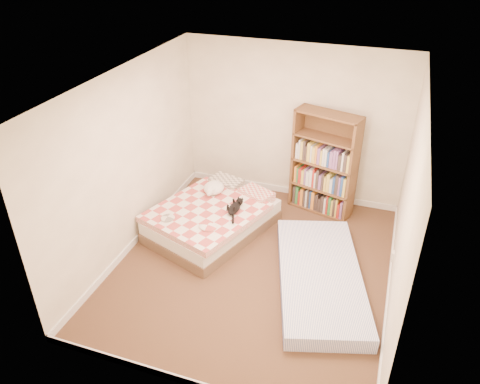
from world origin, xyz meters
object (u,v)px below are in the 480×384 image
(bookshelf, at_px, (323,176))
(floor_mattress, at_px, (320,277))
(black_cat, at_px, (235,207))
(bed, at_px, (213,217))
(white_dog, at_px, (214,188))

(bookshelf, distance_m, floor_mattress, 1.85)
(bookshelf, distance_m, black_cat, 1.54)
(bed, distance_m, floor_mattress, 1.84)
(floor_mattress, relative_size, black_cat, 4.00)
(bed, height_order, white_dog, white_dog)
(white_dog, bearing_deg, floor_mattress, 15.16)
(bed, bearing_deg, floor_mattress, -1.62)
(bed, xyz_separation_m, bookshelf, (1.39, 1.10, 0.37))
(bookshelf, bearing_deg, white_dog, -136.92)
(floor_mattress, height_order, black_cat, black_cat)
(bed, height_order, floor_mattress, bed)
(black_cat, height_order, white_dog, white_dog)
(floor_mattress, bearing_deg, white_dog, 134.93)
(bookshelf, height_order, white_dog, bookshelf)
(floor_mattress, distance_m, black_cat, 1.55)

